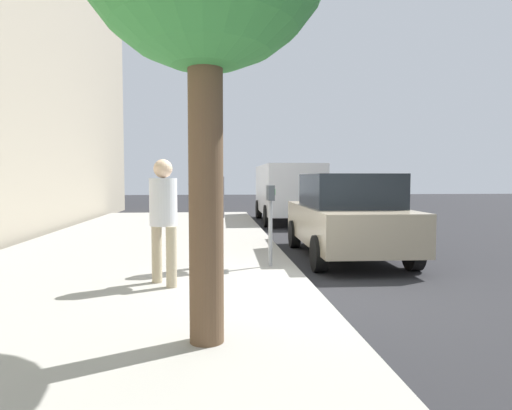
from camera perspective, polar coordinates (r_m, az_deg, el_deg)
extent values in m
plane|color=#232326|center=(6.79, 7.05, -10.95)|extent=(80.00, 80.00, 0.00)
cube|color=gray|center=(6.82, -18.88, -10.41)|extent=(28.00, 6.00, 0.15)
cylinder|color=gray|center=(7.85, 1.82, -3.60)|extent=(0.07, 0.07, 1.15)
cube|color=#383D42|center=(7.69, 1.93, 1.53)|extent=(0.16, 0.11, 0.26)
cube|color=#383D42|center=(7.89, 1.75, 1.58)|extent=(0.16, 0.11, 0.26)
cube|color=#268C33|center=(7.70, 2.37, 1.68)|extent=(0.10, 0.01, 0.10)
cube|color=#268C33|center=(7.90, 2.18, 1.72)|extent=(0.10, 0.01, 0.10)
cylinder|color=#726656|center=(7.83, -5.95, -4.66)|extent=(0.15, 0.15, 0.87)
cylinder|color=#726656|center=(7.45, -5.04, -5.07)|extent=(0.15, 0.15, 0.87)
cylinder|color=#333338|center=(7.56, -5.54, 1.00)|extent=(0.40, 0.40, 0.69)
sphere|color=brown|center=(7.56, -5.56, 4.64)|extent=(0.27, 0.27, 0.27)
cylinder|color=tan|center=(6.79, -12.44, -6.02)|extent=(0.15, 0.15, 0.86)
cylinder|color=tan|center=(6.46, -10.65, -6.48)|extent=(0.15, 0.15, 0.86)
cylinder|color=silver|center=(6.54, -11.65, 0.39)|extent=(0.39, 0.39, 0.68)
sphere|color=beige|center=(6.54, -11.70, 4.53)|extent=(0.27, 0.27, 0.27)
cube|color=gray|center=(9.74, 11.28, -2.39)|extent=(4.44, 1.94, 0.76)
cube|color=black|center=(9.50, 11.64, 1.82)|extent=(2.24, 1.74, 0.68)
cylinder|color=black|center=(10.99, 4.88, -3.67)|extent=(0.66, 0.23, 0.66)
cylinder|color=black|center=(11.39, 13.62, -3.51)|extent=(0.66, 0.23, 0.66)
cylinder|color=black|center=(8.21, 7.96, -6.10)|extent=(0.66, 0.23, 0.66)
cylinder|color=black|center=(8.74, 19.30, -5.69)|extent=(0.66, 0.23, 0.66)
cube|color=silver|center=(17.30, 3.98, 2.06)|extent=(5.22, 2.05, 1.80)
cylinder|color=black|center=(18.91, 0.35, -0.55)|extent=(0.76, 0.23, 0.76)
cylinder|color=black|center=(19.17, 6.02, -0.51)|extent=(0.76, 0.23, 0.76)
cylinder|color=black|center=(15.55, 1.43, -1.40)|extent=(0.76, 0.23, 0.76)
cylinder|color=black|center=(15.87, 8.27, -1.34)|extent=(0.76, 0.23, 0.76)
cylinder|color=brown|center=(4.16, -6.36, 2.81)|extent=(0.32, 0.32, 2.98)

